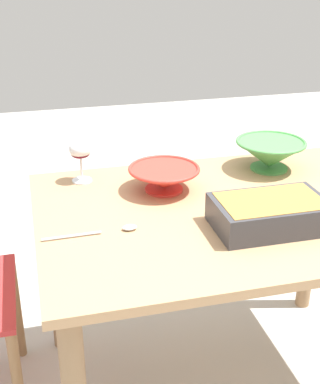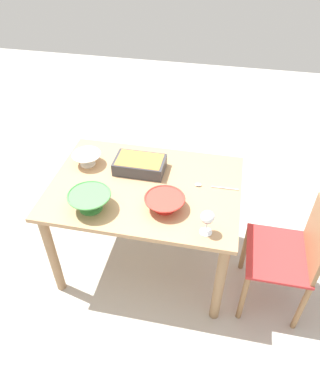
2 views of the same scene
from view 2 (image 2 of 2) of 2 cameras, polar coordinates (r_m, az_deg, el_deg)
The scene contains 9 objects.
ground_plane at distance 2.88m, azimuth -1.97°, elevation -10.42°, with size 8.00×8.00×0.00m, color #B2ADA3.
dining_table at distance 2.42m, azimuth -2.30°, elevation -1.07°, with size 1.23×0.88×0.75m.
chair at distance 2.44m, azimuth 19.82°, elevation -9.18°, with size 0.39×0.46×0.82m.
wine_glass at distance 1.98m, azimuth 7.49°, elevation -4.13°, with size 0.08×0.08×0.16m.
casserole_dish at distance 2.44m, azimuth -3.19°, elevation 4.39°, with size 0.34×0.21×0.09m.
mixing_bowl at distance 2.15m, azimuth 0.74°, elevation -1.62°, with size 0.25×0.25×0.09m.
small_bowl at distance 2.55m, azimuth -11.42°, elevation 5.23°, with size 0.20×0.20×0.09m.
serving_bowl at distance 2.18m, azimuth -10.98°, elevation -1.33°, with size 0.26×0.26×0.11m.
serving_spoon at distance 2.35m, azimuth 7.58°, elevation 0.95°, with size 0.28×0.03×0.01m.
Camera 2 is at (-0.46, 1.74, 2.25)m, focal length 33.86 mm.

